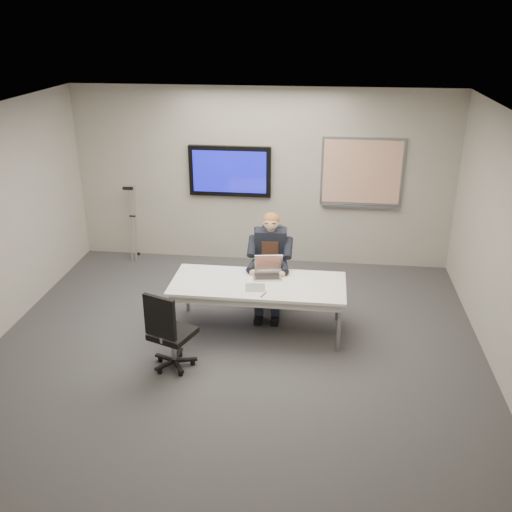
# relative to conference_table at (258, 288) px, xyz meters

# --- Properties ---
(floor) EXTENTS (6.00, 6.00, 0.02)m
(floor) POSITION_rel_conference_table_xyz_m (-0.22, -0.70, -0.60)
(floor) COLOR #3A393C
(floor) RESTS_ON ground
(ceiling) EXTENTS (6.00, 6.00, 0.02)m
(ceiling) POSITION_rel_conference_table_xyz_m (-0.22, -0.70, 2.20)
(ceiling) COLOR silver
(ceiling) RESTS_ON wall_back
(wall_back) EXTENTS (6.00, 0.02, 2.80)m
(wall_back) POSITION_rel_conference_table_xyz_m (-0.22, 2.30, 0.80)
(wall_back) COLOR #A09C91
(wall_back) RESTS_ON ground
(wall_front) EXTENTS (6.00, 0.02, 2.80)m
(wall_front) POSITION_rel_conference_table_xyz_m (-0.22, -3.70, 0.80)
(wall_front) COLOR #A09C91
(wall_front) RESTS_ON ground
(conference_table) EXTENTS (2.19, 0.92, 0.67)m
(conference_table) POSITION_rel_conference_table_xyz_m (0.00, 0.00, 0.00)
(conference_table) COLOR white
(conference_table) RESTS_ON ground
(tv_display) EXTENTS (1.30, 0.09, 0.80)m
(tv_display) POSITION_rel_conference_table_xyz_m (-0.72, 2.25, 0.90)
(tv_display) COLOR black
(tv_display) RESTS_ON wall_back
(whiteboard) EXTENTS (1.25, 0.08, 1.10)m
(whiteboard) POSITION_rel_conference_table_xyz_m (1.33, 2.27, 0.93)
(whiteboard) COLOR #95989D
(whiteboard) RESTS_ON wall_back
(office_chair_far) EXTENTS (0.60, 0.60, 1.07)m
(office_chair_far) POSITION_rel_conference_table_xyz_m (0.08, 0.77, -0.26)
(office_chair_far) COLOR black
(office_chair_far) RESTS_ON ground
(office_chair_near) EXTENTS (0.61, 0.61, 0.99)m
(office_chair_near) POSITION_rel_conference_table_xyz_m (-0.88, -0.99, -0.29)
(office_chair_near) COLOR black
(office_chair_near) RESTS_ON ground
(seated_person) EXTENTS (0.44, 0.75, 1.37)m
(seated_person) POSITION_rel_conference_table_xyz_m (0.09, 0.51, -0.04)
(seated_person) COLOR #1F2534
(seated_person) RESTS_ON office_chair_far
(crutch) EXTENTS (0.39, 0.59, 1.34)m
(crutch) POSITION_rel_conference_table_xyz_m (-2.31, 2.10, 0.05)
(crutch) COLOR #B4B8BD
(crutch) RESTS_ON ground
(laptop) EXTENTS (0.40, 0.39, 0.26)m
(laptop) POSITION_rel_conference_table_xyz_m (0.10, 0.23, 0.14)
(laptop) COLOR #B6B7B9
(laptop) RESTS_ON conference_table
(name_tent) EXTENTS (0.24, 0.09, 0.09)m
(name_tent) POSITION_rel_conference_table_xyz_m (-0.01, -0.23, 0.12)
(name_tent) COLOR silver
(name_tent) RESTS_ON conference_table
(pen) EXTENTS (0.06, 0.14, 0.01)m
(pen) POSITION_rel_conference_table_xyz_m (0.10, -0.34, 0.08)
(pen) COLOR black
(pen) RESTS_ON conference_table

